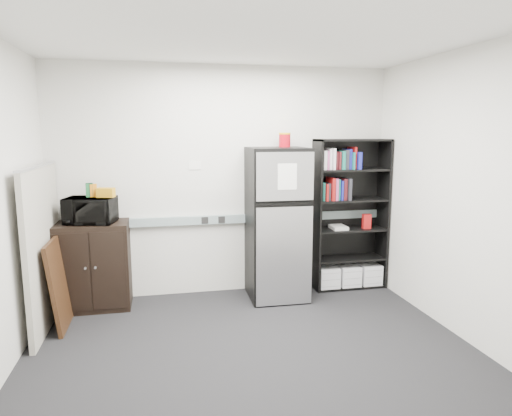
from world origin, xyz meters
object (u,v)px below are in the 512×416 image
(cubicle_partition, at_px, (43,248))
(refrigerator, at_px, (277,224))
(bookshelf, at_px, (350,216))
(cabinet, at_px, (94,266))
(microwave, at_px, (90,210))

(cubicle_partition, distance_m, refrigerator, 2.49)
(bookshelf, xyz_separation_m, cabinet, (-3.03, -0.06, -0.43))
(bookshelf, distance_m, microwave, 3.04)
(cubicle_partition, height_order, cabinet, cubicle_partition)
(bookshelf, relative_size, cabinet, 1.93)
(cubicle_partition, height_order, microwave, cubicle_partition)
(cabinet, bearing_deg, refrigerator, -2.22)
(cubicle_partition, relative_size, refrigerator, 0.92)
(cubicle_partition, distance_m, cabinet, 0.67)
(microwave, relative_size, refrigerator, 0.29)
(bookshelf, xyz_separation_m, microwave, (-3.03, -0.08, 0.19))
(cubicle_partition, xyz_separation_m, refrigerator, (2.46, 0.34, 0.07))
(cubicle_partition, bearing_deg, microwave, 45.36)
(cabinet, distance_m, microwave, 0.62)
(cubicle_partition, xyz_separation_m, microwave, (0.40, 0.40, 0.29))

